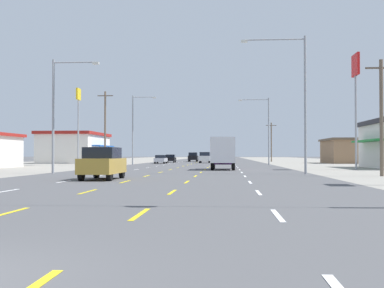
{
  "coord_description": "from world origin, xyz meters",
  "views": [
    {
      "loc": [
        3.98,
        -5.66,
        1.54
      ],
      "look_at": [
        -0.26,
        54.72,
        2.82
      ],
      "focal_mm": 46.52,
      "sensor_mm": 36.0,
      "label": 1
    }
  ],
  "objects": [
    {
      "name": "streetlight_right_row_0",
      "position": [
        9.62,
        33.87,
        6.37
      ],
      "size": [
        5.14,
        0.26,
        10.91
      ],
      "color": "gray",
      "rests_on": "ground"
    },
    {
      "name": "lot_apron_right",
      "position": [
        24.75,
        66.0,
        0.0
      ],
      "size": [
        28.0,
        440.0,
        0.01
      ],
      "primitive_type": "cube",
      "color": "gray",
      "rests_on": "ground"
    },
    {
      "name": "signal_span_wire",
      "position": [
        -0.23,
        9.12,
        5.26
      ],
      "size": [
        27.25,
        0.53,
        9.22
      ],
      "color": "brown",
      "rests_on": "ground"
    },
    {
      "name": "storefront_left_row_2",
      "position": [
        -23.28,
        81.94,
        2.76
      ],
      "size": [
        10.77,
        15.86,
        5.46
      ],
      "color": "silver",
      "rests_on": "ground"
    },
    {
      "name": "pole_sign_right_row_1",
      "position": [
        16.88,
        45.02,
        8.99
      ],
      "size": [
        0.24,
        2.39,
        11.63
      ],
      "color": "gray",
      "rests_on": "ground"
    },
    {
      "name": "utility_pole_right_row_2",
      "position": [
        13.44,
        101.09,
        4.37
      ],
      "size": [
        2.2,
        0.26,
        8.36
      ],
      "color": "brown",
      "rests_on": "ground"
    },
    {
      "name": "utility_pole_left_row_1",
      "position": [
        -13.02,
        62.75,
        5.39
      ],
      "size": [
        2.2,
        0.26,
        10.38
      ],
      "color": "brown",
      "rests_on": "ground"
    },
    {
      "name": "streetlight_left_row_1",
      "position": [
        -9.83,
        68.08,
        5.94
      ],
      "size": [
        3.63,
        0.26,
        10.43
      ],
      "color": "gray",
      "rests_on": "ground"
    },
    {
      "name": "suv_inner_left_nearest",
      "position": [
        -3.68,
        24.56,
        1.03
      ],
      "size": [
        1.98,
        4.9,
        1.98
      ],
      "color": "#B28C33",
      "rests_on": "ground"
    },
    {
      "name": "sedan_far_left_mid",
      "position": [
        -7.2,
        77.86,
        0.76
      ],
      "size": [
        1.8,
        4.5,
        1.46
      ],
      "color": "silver",
      "rests_on": "ground"
    },
    {
      "name": "pole_sign_left_row_2",
      "position": [
        -16.69,
        62.22,
        7.74
      ],
      "size": [
        0.24,
        1.62,
        10.78
      ],
      "color": "gray",
      "rests_on": "ground"
    },
    {
      "name": "streetlight_left_row_0",
      "position": [
        -9.76,
        33.87,
        5.39
      ],
      "size": [
        3.88,
        0.26,
        9.31
      ],
      "color": "gray",
      "rests_on": "ground"
    },
    {
      "name": "lane_markings",
      "position": [
        0.0,
        104.5,
        0.01
      ],
      "size": [
        10.64,
        227.6,
        0.01
      ],
      "color": "white",
      "rests_on": "ground"
    },
    {
      "name": "suv_center_turn_midfar",
      "position": [
        -0.04,
        85.27,
        1.03
      ],
      "size": [
        1.98,
        4.9,
        1.98
      ],
      "color": "white",
      "rests_on": "ground"
    },
    {
      "name": "hatchback_far_left_far",
      "position": [
        -6.82,
        89.54,
        0.78
      ],
      "size": [
        1.72,
        3.9,
        1.54
      ],
      "color": "black",
      "rests_on": "ground"
    },
    {
      "name": "lot_apron_left",
      "position": [
        -24.75,
        66.0,
        0.0
      ],
      "size": [
        28.0,
        440.0,
        0.01
      ],
      "primitive_type": "cube",
      "color": "gray",
      "rests_on": "ground"
    },
    {
      "name": "hatchback_center_turn_farthest",
      "position": [
        -0.04,
        112.16,
        0.78
      ],
      "size": [
        1.72,
        3.9,
        1.54
      ],
      "color": "white",
      "rests_on": "ground"
    },
    {
      "name": "box_truck_inner_right_near",
      "position": [
        3.59,
        45.0,
        1.84
      ],
      "size": [
        2.4,
        7.2,
        3.23
      ],
      "color": "#4C196B",
      "rests_on": "ground"
    },
    {
      "name": "storefront_right_row_2",
      "position": [
        26.74,
        84.42,
        2.2
      ],
      "size": [
        10.62,
        12.88,
        4.37
      ],
      "color": "#8C6B4C",
      "rests_on": "ground"
    },
    {
      "name": "streetlight_right_row_1",
      "position": [
        9.68,
        68.08,
        5.78
      ],
      "size": [
        4.55,
        0.26,
        9.92
      ],
      "color": "gray",
      "rests_on": "ground"
    },
    {
      "name": "utility_pole_right_row_0",
      "position": [
        14.94,
        30.41,
        4.34
      ],
      "size": [
        2.2,
        0.26,
        8.3
      ],
      "color": "brown",
      "rests_on": "ground"
    },
    {
      "name": "ground_plane",
      "position": [
        0.0,
        66.0,
        0.0
      ],
      "size": [
        572.0,
        572.0,
        0.0
      ],
      "primitive_type": "plane",
      "color": "#4C4C4F"
    },
    {
      "name": "suv_inner_left_farther",
      "position": [
        -3.34,
        102.2,
        1.03
      ],
      "size": [
        1.98,
        4.9,
        1.98
      ],
      "color": "black",
      "rests_on": "ground"
    }
  ]
}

